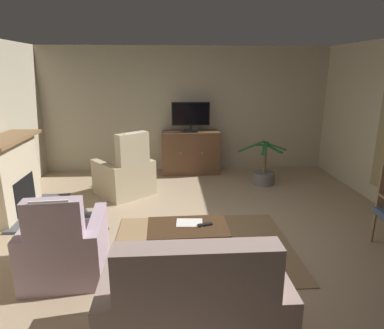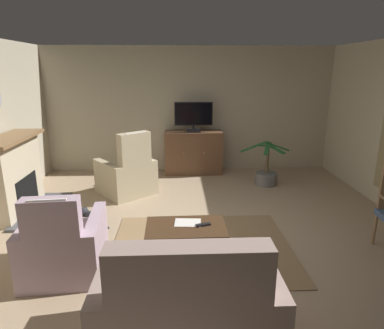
{
  "view_description": "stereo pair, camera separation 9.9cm",
  "coord_description": "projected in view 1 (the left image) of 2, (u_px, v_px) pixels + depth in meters",
  "views": [
    {
      "loc": [
        -0.37,
        -4.2,
        2.18
      ],
      "look_at": [
        -0.07,
        0.18,
        0.93
      ],
      "focal_mm": 31.64,
      "sensor_mm": 36.0,
      "label": 1
    },
    {
      "loc": [
        -0.27,
        -4.2,
        2.18
      ],
      "look_at": [
        -0.07,
        0.18,
        0.93
      ],
      "focal_mm": 31.64,
      "sensor_mm": 36.0,
      "label": 2
    }
  ],
  "objects": [
    {
      "name": "potted_plant_tall_palm_by_window",
      "position": [
        264.0,
        175.0,
        6.58
      ],
      "size": [
        0.92,
        0.89,
        0.86
      ],
      "color": "slate",
      "rests_on": "ground_plane"
    },
    {
      "name": "armchair_in_far_corner",
      "position": [
        126.0,
        175.0,
        6.0
      ],
      "size": [
        1.17,
        1.18,
        1.17
      ],
      "color": "tan",
      "rests_on": "ground_plane"
    },
    {
      "name": "armchair_beside_cabinet",
      "position": [
        65.0,
        248.0,
        3.65
      ],
      "size": [
        0.88,
        0.98,
        1.01
      ],
      "color": "#AD93A3",
      "rests_on": "ground_plane"
    },
    {
      "name": "fireplace",
      "position": [
        12.0,
        179.0,
        5.13
      ],
      "size": [
        0.85,
        1.46,
        1.2
      ],
      "color": "#4C4C51",
      "rests_on": "ground_plane"
    },
    {
      "name": "ground_plane",
      "position": [
        198.0,
        234.0,
        4.65
      ],
      "size": [
        6.7,
        6.81,
        0.04
      ],
      "primitive_type": "cube",
      "color": "tan"
    },
    {
      "name": "cat",
      "position": [
        91.0,
        217.0,
        4.89
      ],
      "size": [
        0.51,
        0.48,
        0.21
      ],
      "color": "#2D2D33",
      "rests_on": "ground_plane"
    },
    {
      "name": "tv_remote",
      "position": [
        205.0,
        225.0,
        3.82
      ],
      "size": [
        0.18,
        0.1,
        0.02
      ],
      "primitive_type": "cube",
      "rotation": [
        0.0,
        0.0,
        3.44
      ],
      "color": "black",
      "rests_on": "coffee_table"
    },
    {
      "name": "sofa_floral",
      "position": [
        195.0,
        310.0,
        2.66
      ],
      "size": [
        1.42,
        0.89,
        1.07
      ],
      "color": "#A3897F",
      "rests_on": "ground_plane"
    },
    {
      "name": "television",
      "position": [
        191.0,
        116.0,
        6.96
      ],
      "size": [
        0.78,
        0.2,
        0.62
      ],
      "color": "black",
      "rests_on": "tv_cabinet"
    },
    {
      "name": "rug_central",
      "position": [
        202.0,
        247.0,
        4.27
      ],
      "size": [
        2.25,
        1.82,
        0.01
      ],
      "primitive_type": "cube",
      "color": "#8E704C",
      "rests_on": "ground_plane"
    },
    {
      "name": "coffee_table",
      "position": [
        188.0,
        231.0,
        3.83
      ],
      "size": [
        0.92,
        0.58,
        0.47
      ],
      "color": "#422B19",
      "rests_on": "ground_plane"
    },
    {
      "name": "tv_cabinet",
      "position": [
        191.0,
        153.0,
        7.23
      ],
      "size": [
        1.21,
        0.49,
        0.91
      ],
      "color": "#402A1C",
      "rests_on": "ground_plane"
    },
    {
      "name": "folded_newspaper",
      "position": [
        189.0,
        223.0,
        3.89
      ],
      "size": [
        0.32,
        0.24,
        0.01
      ],
      "primitive_type": "cube",
      "rotation": [
        0.0,
        0.0,
        -0.07
      ],
      "color": "silver",
      "rests_on": "coffee_table"
    },
    {
      "name": "wall_back",
      "position": [
        186.0,
        110.0,
        7.31
      ],
      "size": [
        6.7,
        0.1,
        2.64
      ],
      "primitive_type": "cube",
      "color": "#B2A88E",
      "rests_on": "ground_plane"
    }
  ]
}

